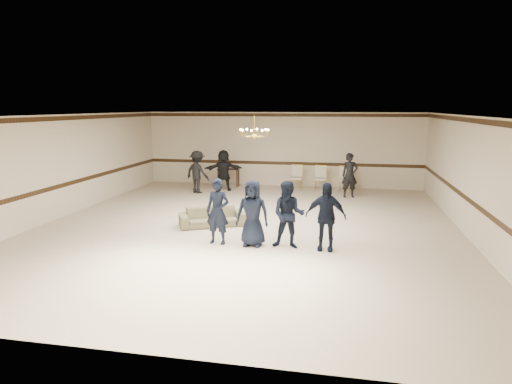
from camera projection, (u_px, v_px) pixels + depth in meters
room at (247, 172)px, 12.80m from camera, size 12.01×14.01×3.21m
chair_rail at (281, 163)px, 19.65m from camera, size 12.00×0.02×0.14m
crown_molding at (282, 115)px, 19.25m from camera, size 12.00×0.02×0.14m
chandelier at (254, 126)px, 13.52m from camera, size 0.94×0.94×0.89m
boy_a at (218, 211)px, 11.34m from camera, size 0.66×0.48×1.67m
boy_b at (253, 213)px, 11.17m from camera, size 0.83×0.55×1.67m
boy_c at (288, 215)px, 11.00m from camera, size 0.83×0.65×1.67m
boy_d at (326, 216)px, 10.83m from camera, size 1.00×0.46×1.67m
settee at (212, 217)px, 13.14m from camera, size 2.02×1.50×0.55m
adult_left at (197, 172)px, 18.03m from camera, size 1.26×1.02×1.70m
adult_mid at (224, 170)px, 18.53m from camera, size 1.66×1.00×1.70m
adult_right at (350, 175)px, 17.18m from camera, size 0.71×0.55×1.70m
banquet_chair_left at (297, 178)px, 18.83m from camera, size 0.50×0.50×1.00m
banquet_chair_mid at (321, 178)px, 18.64m from camera, size 0.51×0.51×1.00m
banquet_chair_right at (345, 179)px, 18.45m from camera, size 0.53×0.53×1.00m
console_table at (228, 177)px, 19.61m from camera, size 0.97×0.46×0.80m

